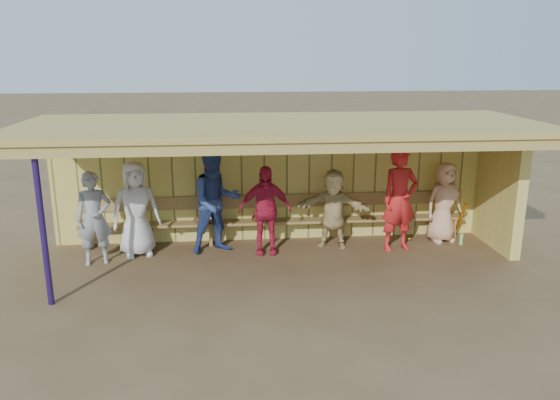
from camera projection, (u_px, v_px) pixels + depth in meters
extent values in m
plane|color=brown|center=(282.00, 261.00, 9.82)|extent=(90.00, 90.00, 0.00)
imported|color=gray|center=(94.00, 218.00, 9.54)|extent=(0.68, 0.53, 1.66)
imported|color=silver|center=(136.00, 209.00, 9.93)|extent=(1.00, 0.81, 1.76)
imported|color=navy|center=(216.00, 201.00, 10.07)|extent=(1.14, 1.01, 1.96)
imported|color=#BF1E3B|center=(265.00, 210.00, 10.04)|extent=(0.98, 0.41, 1.66)
imported|color=#D6BA78|center=(333.00, 208.00, 10.40)|extent=(1.48, 0.84, 1.52)
imported|color=red|center=(400.00, 200.00, 10.19)|extent=(0.80, 0.61, 1.96)
imported|color=tan|center=(444.00, 202.00, 10.70)|extent=(0.88, 0.68, 1.59)
cube|color=#D5C25B|center=(275.00, 180.00, 10.81)|extent=(8.60, 0.20, 2.40)
cube|color=#D5C25B|center=(500.00, 186.00, 10.33)|extent=(0.20, 1.62, 2.40)
cube|color=#B09648|center=(282.00, 125.00, 9.19)|extent=(8.80, 3.20, 0.10)
cube|color=#B09648|center=(292.00, 148.00, 7.78)|extent=(8.80, 0.10, 0.18)
cube|color=#B09648|center=(50.00, 137.00, 8.88)|extent=(0.08, 3.00, 0.16)
cube|color=#B09648|center=(110.00, 136.00, 8.96)|extent=(0.08, 3.00, 0.16)
cube|color=#B09648|center=(168.00, 135.00, 9.05)|extent=(0.08, 3.00, 0.16)
cube|color=#B09648|center=(226.00, 134.00, 9.14)|extent=(0.08, 3.00, 0.16)
cube|color=#B09648|center=(282.00, 134.00, 9.22)|extent=(0.08, 3.00, 0.16)
cube|color=#B09648|center=(337.00, 133.00, 9.31)|extent=(0.08, 3.00, 0.16)
cube|color=#B09648|center=(391.00, 132.00, 9.40)|extent=(0.08, 3.00, 0.16)
cube|color=#B09648|center=(445.00, 131.00, 9.49)|extent=(0.08, 3.00, 0.16)
cube|color=#B09648|center=(497.00, 131.00, 9.57)|extent=(0.08, 3.00, 0.16)
cylinder|color=navy|center=(43.00, 228.00, 7.84)|extent=(0.09, 0.09, 2.40)
cube|color=#9E7F43|center=(277.00, 221.00, 10.73)|extent=(7.60, 0.32, 0.05)
cube|color=#9E7F43|center=(276.00, 201.00, 10.79)|extent=(7.60, 0.04, 0.26)
cube|color=#9E7F43|center=(90.00, 238.00, 10.46)|extent=(0.06, 0.29, 0.40)
cube|color=#9E7F43|center=(211.00, 234.00, 10.67)|extent=(0.06, 0.29, 0.40)
cube|color=#9E7F43|center=(341.00, 230.00, 10.91)|extent=(0.06, 0.29, 0.40)
cube|color=#9E7F43|center=(452.00, 227.00, 11.12)|extent=(0.06, 0.29, 0.40)
cylinder|color=orange|center=(459.00, 220.00, 10.88)|extent=(0.13, 0.41, 0.80)
sphere|color=gold|center=(409.00, 239.00, 10.88)|extent=(0.08, 0.08, 0.08)
ellipsoid|color=#593319|center=(87.00, 223.00, 10.33)|extent=(0.30, 0.24, 0.14)
ellipsoid|color=#593319|center=(201.00, 220.00, 10.53)|extent=(0.30, 0.24, 0.14)
ellipsoid|color=#593319|center=(259.00, 218.00, 10.63)|extent=(0.30, 0.24, 0.14)
cylinder|color=#76BF5F|center=(405.00, 211.00, 10.99)|extent=(0.07, 0.07, 0.22)
cylinder|color=orange|center=(387.00, 211.00, 10.95)|extent=(0.07, 0.07, 0.22)
cylinder|color=#84D86C|center=(461.00, 239.00, 10.66)|extent=(0.07, 0.07, 0.22)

